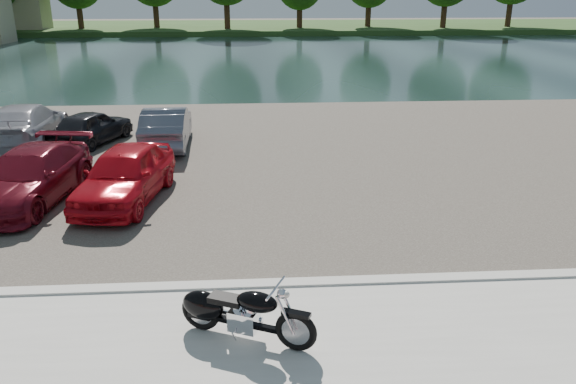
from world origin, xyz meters
name	(u,v)px	position (x,y,z in m)	size (l,w,h in m)	color
ground	(276,352)	(0.00, 0.00, 0.00)	(200.00, 200.00, 0.00)	#595447
kerb	(271,285)	(0.00, 2.00, 0.07)	(60.00, 0.30, 0.14)	beige
parking_lot	(261,155)	(0.00, 11.00, 0.02)	(60.00, 18.00, 0.04)	#423D35
river	(254,57)	(0.00, 40.00, 0.00)	(120.00, 40.00, 0.00)	#192E2C
far_bank	(252,27)	(0.00, 72.00, 0.30)	(120.00, 24.00, 0.60)	#234518
motorcycle	(234,311)	(-0.65, 0.34, 0.56)	(2.20, 1.16, 1.05)	black
car_3	(30,176)	(-6.17, 6.98, 0.73)	(1.94, 4.77, 1.39)	maroon
car_4	(125,174)	(-3.67, 6.85, 0.78)	(1.74, 4.32, 1.47)	#B10B17
car_7	(25,124)	(-8.41, 12.85, 0.79)	(2.10, 5.16, 1.50)	#9E9EA6
car_8	(91,127)	(-6.11, 12.86, 0.66)	(1.46, 3.64, 1.24)	black
car_9	(167,126)	(-3.34, 12.37, 0.75)	(1.50, 4.29, 1.41)	slate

